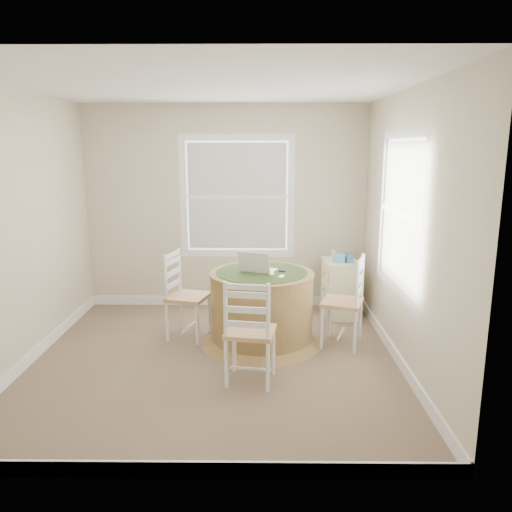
{
  "coord_description": "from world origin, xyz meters",
  "views": [
    {
      "loc": [
        0.45,
        -4.6,
        2.07
      ],
      "look_at": [
        0.4,
        0.45,
        0.97
      ],
      "focal_mm": 35.0,
      "sensor_mm": 36.0,
      "label": 1
    }
  ],
  "objects_px": {
    "laptop": "(258,268)",
    "chair_left": "(188,296)",
    "chair_near": "(250,331)",
    "corner_chest": "(339,288)",
    "round_table": "(262,305)",
    "chair_right": "(342,302)"
  },
  "relations": [
    {
      "from": "round_table",
      "to": "corner_chest",
      "type": "bearing_deg",
      "value": 54.85
    },
    {
      "from": "round_table",
      "to": "corner_chest",
      "type": "distance_m",
      "value": 1.33
    },
    {
      "from": "chair_near",
      "to": "chair_left",
      "type": "bearing_deg",
      "value": -47.33
    },
    {
      "from": "chair_near",
      "to": "laptop",
      "type": "height_order",
      "value": "laptop"
    },
    {
      "from": "chair_left",
      "to": "chair_right",
      "type": "distance_m",
      "value": 1.66
    },
    {
      "from": "round_table",
      "to": "laptop",
      "type": "bearing_deg",
      "value": 148.94
    },
    {
      "from": "chair_near",
      "to": "chair_right",
      "type": "distance_m",
      "value": 1.29
    },
    {
      "from": "chair_right",
      "to": "laptop",
      "type": "xyz_separation_m",
      "value": [
        -0.89,
        0.07,
        0.34
      ]
    },
    {
      "from": "chair_near",
      "to": "laptop",
      "type": "xyz_separation_m",
      "value": [
        0.06,
        0.94,
        0.34
      ]
    },
    {
      "from": "chair_left",
      "to": "laptop",
      "type": "relative_size",
      "value": 2.22
    },
    {
      "from": "chair_left",
      "to": "chair_near",
      "type": "relative_size",
      "value": 1.0
    },
    {
      "from": "chair_near",
      "to": "corner_chest",
      "type": "bearing_deg",
      "value": -111.81
    },
    {
      "from": "laptop",
      "to": "chair_right",
      "type": "bearing_deg",
      "value": -163.48
    },
    {
      "from": "chair_near",
      "to": "laptop",
      "type": "relative_size",
      "value": 2.22
    },
    {
      "from": "chair_near",
      "to": "corner_chest",
      "type": "relative_size",
      "value": 1.34
    },
    {
      "from": "chair_left",
      "to": "chair_right",
      "type": "xyz_separation_m",
      "value": [
        1.65,
        -0.18,
        0.0
      ]
    },
    {
      "from": "round_table",
      "to": "chair_right",
      "type": "distance_m",
      "value": 0.85
    },
    {
      "from": "chair_left",
      "to": "chair_near",
      "type": "height_order",
      "value": "same"
    },
    {
      "from": "laptop",
      "to": "chair_left",
      "type": "bearing_deg",
      "value": 13.04
    },
    {
      "from": "round_table",
      "to": "chair_near",
      "type": "distance_m",
      "value": 0.91
    },
    {
      "from": "chair_left",
      "to": "chair_right",
      "type": "bearing_deg",
      "value": -81.79
    },
    {
      "from": "chair_right",
      "to": "corner_chest",
      "type": "distance_m",
      "value": 0.96
    }
  ]
}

